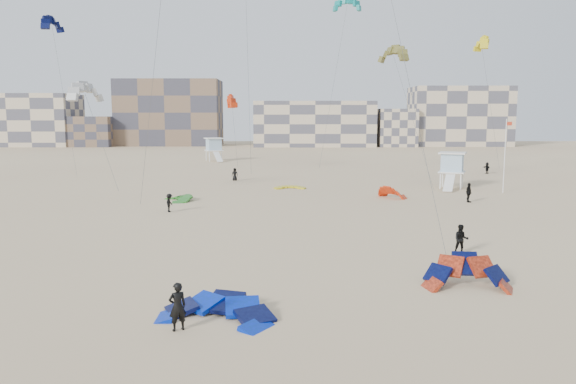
{
  "coord_description": "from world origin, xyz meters",
  "views": [
    {
      "loc": [
        3.42,
        -23.67,
        8.12
      ],
      "look_at": [
        3.33,
        6.0,
        4.09
      ],
      "focal_mm": 35.0,
      "sensor_mm": 36.0,
      "label": 1
    }
  ],
  "objects_px": {
    "kite_ground_blue": "(215,319)",
    "kite_ground_orange": "(467,288)",
    "lifeguard_tower_near": "(452,170)",
    "kitesurfer_main": "(177,307)"
  },
  "relations": [
    {
      "from": "kite_ground_blue",
      "to": "lifeguard_tower_near",
      "type": "bearing_deg",
      "value": 79.49
    },
    {
      "from": "kite_ground_orange",
      "to": "lifeguard_tower_near",
      "type": "relative_size",
      "value": 0.67
    },
    {
      "from": "kite_ground_blue",
      "to": "kitesurfer_main",
      "type": "height_order",
      "value": "kitesurfer_main"
    },
    {
      "from": "kite_ground_blue",
      "to": "kite_ground_orange",
      "type": "distance_m",
      "value": 12.18
    },
    {
      "from": "kite_ground_orange",
      "to": "kitesurfer_main",
      "type": "height_order",
      "value": "kite_ground_orange"
    },
    {
      "from": "kite_ground_orange",
      "to": "lifeguard_tower_near",
      "type": "bearing_deg",
      "value": 80.46
    },
    {
      "from": "kite_ground_blue",
      "to": "lifeguard_tower_near",
      "type": "height_order",
      "value": "lifeguard_tower_near"
    },
    {
      "from": "kite_ground_blue",
      "to": "lifeguard_tower_near",
      "type": "distance_m",
      "value": 46.61
    },
    {
      "from": "kitesurfer_main",
      "to": "lifeguard_tower_near",
      "type": "relative_size",
      "value": 0.31
    },
    {
      "from": "kite_ground_orange",
      "to": "kitesurfer_main",
      "type": "bearing_deg",
      "value": -151.84
    }
  ]
}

